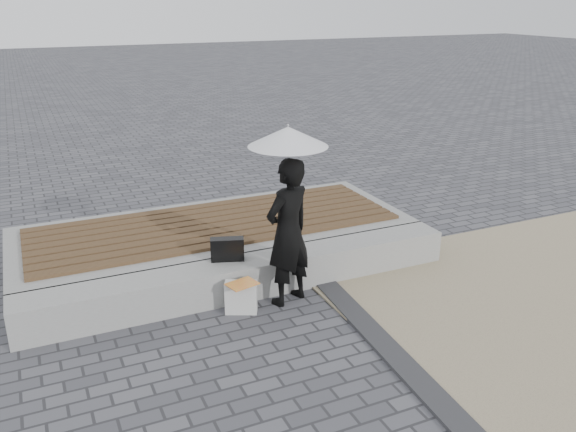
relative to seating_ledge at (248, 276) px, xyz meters
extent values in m
plane|color=#535258|center=(0.00, -1.60, -0.20)|extent=(80.00, 80.00, 0.00)
cube|color=#313134|center=(0.75, -2.10, -0.18)|extent=(0.61, 5.20, 0.04)
cube|color=#9E9E99|center=(0.00, 0.00, 0.00)|extent=(5.00, 0.45, 0.40)
cube|color=gray|center=(0.00, 1.20, 0.00)|extent=(5.00, 2.00, 0.40)
imported|color=black|center=(0.32, -0.37, 0.62)|extent=(0.70, 0.58, 1.63)
cylinder|color=#B6B6BB|center=(0.32, -0.37, 1.14)|extent=(0.01, 0.01, 0.82)
cone|color=white|center=(0.32, -0.37, 1.65)|extent=(0.82, 0.82, 0.20)
sphere|color=#B6B6BB|center=(0.32, -0.37, 1.76)|extent=(0.03, 0.03, 0.03)
cube|color=black|center=(-0.21, 0.10, 0.33)|extent=(0.39, 0.24, 0.26)
cube|color=silver|center=(-0.24, -0.40, -0.02)|extent=(0.36, 0.27, 0.35)
cube|color=#ED5638|center=(-0.24, -0.45, 0.16)|extent=(0.35, 0.29, 0.01)
camera|label=1|loc=(-2.11, -5.72, 2.97)|focal=37.19mm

